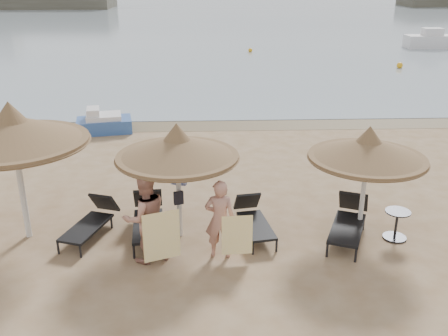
# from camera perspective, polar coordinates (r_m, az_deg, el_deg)

# --- Properties ---
(ground) EXTENTS (160.00, 160.00, 0.00)m
(ground) POSITION_cam_1_polar(r_m,az_deg,el_deg) (11.30, -1.37, -8.95)
(ground) COLOR #9A7F62
(ground) RESTS_ON ground
(sea) EXTENTS (200.00, 140.00, 0.03)m
(sea) POSITION_cam_1_polar(r_m,az_deg,el_deg) (89.91, -2.44, 17.95)
(sea) COLOR gray
(sea) RESTS_ON ground
(wet_sand_strip) EXTENTS (200.00, 1.60, 0.01)m
(wet_sand_strip) POSITION_cam_1_polar(r_m,az_deg,el_deg) (19.97, -1.91, 4.90)
(wet_sand_strip) COLOR brown
(wet_sand_strip) RESTS_ON ground
(palapa_left) EXTENTS (3.24, 3.24, 3.21)m
(palapa_left) POSITION_cam_1_polar(r_m,az_deg,el_deg) (11.60, -23.04, 3.91)
(palapa_left) COLOR silver
(palapa_left) RESTS_ON ground
(palapa_center) EXTENTS (2.74, 2.74, 2.72)m
(palapa_center) POSITION_cam_1_polar(r_m,az_deg,el_deg) (10.89, -5.38, 2.33)
(palapa_center) COLOR silver
(palapa_center) RESTS_ON ground
(palapa_right) EXTENTS (2.65, 2.65, 2.62)m
(palapa_right) POSITION_cam_1_polar(r_m,az_deg,el_deg) (11.42, 16.13, 2.07)
(palapa_right) COLOR silver
(palapa_right) RESTS_ON ground
(lounger_far_left) EXTENTS (1.16, 1.92, 0.82)m
(lounger_far_left) POSITION_cam_1_polar(r_m,az_deg,el_deg) (12.00, -14.86, -5.78)
(lounger_far_left) COLOR black
(lounger_far_left) RESTS_ON ground
(lounger_near_left) EXTENTS (0.84, 2.06, 0.90)m
(lounger_near_left) POSITION_cam_1_polar(r_m,az_deg,el_deg) (11.77, -8.67, -5.64)
(lounger_near_left) COLOR black
(lounger_near_left) RESTS_ON ground
(lounger_near_right) EXTENTS (0.88, 1.86, 0.80)m
(lounger_near_right) POSITION_cam_1_polar(r_m,az_deg,el_deg) (11.72, 3.38, -5.77)
(lounger_near_right) COLOR black
(lounger_near_right) RESTS_ON ground
(lounger_far_right) EXTENTS (1.39, 2.10, 0.90)m
(lounger_far_right) POSITION_cam_1_polar(r_m,az_deg,el_deg) (11.87, 14.10, -5.83)
(lounger_far_right) COLOR black
(lounger_far_right) RESTS_ON ground
(side_table) EXTENTS (0.57, 0.57, 0.69)m
(side_table) POSITION_cam_1_polar(r_m,az_deg,el_deg) (12.12, 19.07, -6.23)
(side_table) COLOR black
(side_table) RESTS_ON ground
(person_left) EXTENTS (1.24, 1.05, 2.30)m
(person_left) POSITION_cam_1_polar(r_m,az_deg,el_deg) (10.41, -9.03, -4.87)
(person_left) COLOR tan
(person_left) RESTS_ON ground
(person_right) EXTENTS (1.00, 0.71, 2.05)m
(person_right) POSITION_cam_1_polar(r_m,az_deg,el_deg) (10.47, -0.48, -5.18)
(person_right) COLOR tan
(person_right) RESTS_ON ground
(towel_left) EXTENTS (0.73, 0.29, 1.08)m
(towel_left) POSITION_cam_1_polar(r_m,az_deg,el_deg) (10.25, -7.14, -7.74)
(towel_left) COLOR yellow
(towel_left) RESTS_ON ground
(towel_right) EXTENTS (0.65, 0.06, 0.91)m
(towel_right) POSITION_cam_1_polar(r_m,az_deg,el_deg) (10.46, 1.51, -7.70)
(towel_right) COLOR yellow
(towel_right) RESTS_ON ground
(bag_patterned) EXTENTS (0.36, 0.23, 0.44)m
(bag_patterned) POSITION_cam_1_polar(r_m,az_deg,el_deg) (11.32, -5.21, -0.87)
(bag_patterned) COLOR silver
(bag_patterned) RESTS_ON ground
(bag_dark) EXTENTS (0.23, 0.14, 0.31)m
(bag_dark) POSITION_cam_1_polar(r_m,az_deg,el_deg) (11.17, -5.22, -3.43)
(bag_dark) COLOR black
(bag_dark) RESTS_ON ground
(pedal_boat) EXTENTS (2.21, 1.55, 0.95)m
(pedal_boat) POSITION_cam_1_polar(r_m,az_deg,el_deg) (19.61, -13.61, 5.04)
(pedal_boat) COLOR #2E5397
(pedal_boat) RESTS_ON ground
(buoy_mid) EXTENTS (0.31, 0.31, 0.31)m
(buoy_mid) POSITION_cam_1_polar(r_m,az_deg,el_deg) (38.76, 3.03, 13.30)
(buoy_mid) COLOR #F3A514
(buoy_mid) RESTS_ON ground
(buoy_right) EXTENTS (0.38, 0.38, 0.38)m
(buoy_right) POSITION_cam_1_polar(r_m,az_deg,el_deg) (33.93, 19.44, 11.00)
(buoy_right) COLOR #F3A514
(buoy_right) RESTS_ON ground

